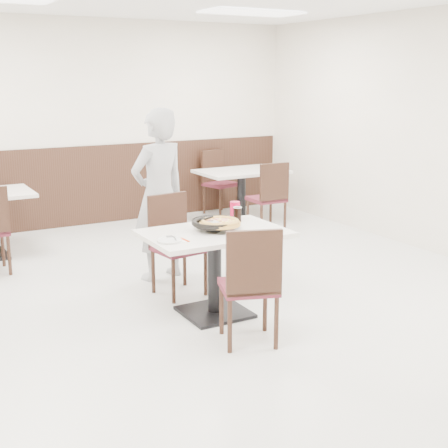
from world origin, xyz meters
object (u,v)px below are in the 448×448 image
pizza_pan (215,225)px  bg_table_right (241,196)px  side_plate (170,240)px  diner_person (159,195)px  chair_far (179,246)px  pizza (220,224)px  chair_near (248,284)px  bg_chair_right_far (221,183)px  main_table (215,273)px  cola_glass (237,215)px  red_cup (235,210)px  bg_chair_right_near (266,197)px

pizza_pan → bg_table_right: 3.50m
side_plate → diner_person: size_ratio=0.11×
chair_far → pizza: size_ratio=2.69×
chair_near → bg_chair_right_far: same height
diner_person → bg_table_right: bearing=-152.8°
main_table → side_plate: bearing=-165.2°
pizza → side_plate: 0.54m
chair_far → bg_chair_right_far: 3.59m
pizza_pan → bg_table_right: size_ratio=0.30×
side_plate → bg_chair_right_far: bg_chair_right_far is taller
side_plate → cola_glass: bearing=21.6°
red_cup → bg_table_right: red_cup is taller
main_table → bg_table_right: same height
chair_far → diner_person: size_ratio=0.55×
bg_chair_right_far → bg_chair_right_near: bearing=74.7°
bg_table_right → bg_chair_right_far: bg_chair_right_far is taller
chair_far → bg_table_right: chair_far is taller
cola_glass → red_cup: size_ratio=0.81×
chair_far → bg_chair_right_near: (2.04, 1.63, 0.00)m
main_table → bg_chair_right_near: bg_chair_right_near is taller
cola_glass → chair_near: bearing=-115.1°
pizza_pan → red_cup: (0.37, 0.29, 0.04)m
main_table → pizza: 0.44m
red_cup → bg_table_right: bearing=58.0°
chair_far → cola_glass: 0.67m
bg_chair_right_far → pizza_pan: bearing=46.6°
chair_near → pizza: 0.72m
pizza → red_cup: (0.34, 0.33, 0.02)m
pizza_pan → diner_person: bearing=91.6°
cola_glass → diner_person: (-0.35, 0.97, 0.05)m
diner_person → bg_table_right: (2.01, 1.73, -0.49)m
chair_far → pizza_pan: chair_far is taller
main_table → chair_far: size_ratio=1.26×
main_table → diner_person: size_ratio=0.69×
pizza_pan → main_table: bearing=-127.4°
main_table → pizza_pan: (0.03, 0.04, 0.42)m
chair_near → pizza: (0.10, 0.63, 0.34)m
bg_table_right → side_plate: bearing=-129.3°
main_table → bg_chair_right_near: (1.99, 2.24, 0.10)m
pizza → diner_person: bearing=92.8°
chair_far → side_plate: chair_far is taller
chair_near → chair_far: (-0.00, 1.26, 0.00)m
diner_person → pizza_pan: bearing=78.0°
cola_glass → red_cup: 0.14m
bg_table_right → bg_chair_right_far: 0.66m
cola_glass → bg_chair_right_far: size_ratio=0.14×
main_table → cola_glass: size_ratio=9.23×
chair_near → cola_glass: (0.39, 0.84, 0.34)m
side_plate → bg_table_right: size_ratio=0.17×
cola_glass → pizza_pan: bearing=-152.6°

